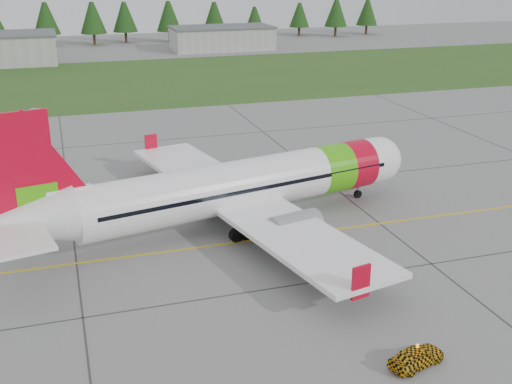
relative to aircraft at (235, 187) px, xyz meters
name	(u,v)px	position (x,y,z in m)	size (l,w,h in m)	color
ground	(305,284)	(1.74, -11.55, -3.36)	(320.00, 320.00, 0.00)	gray
aircraft	(235,187)	(0.00, 0.00, 0.00)	(38.03, 35.65, 11.65)	white
follow_me_car	(418,339)	(4.06, -22.25, -1.63)	(1.39, 1.18, 3.46)	#F6AF0D
service_van	(34,104)	(-16.39, 44.82, -1.28)	(1.45, 1.37, 4.16)	silver
grass_strip	(140,80)	(1.74, 70.45, -3.34)	(320.00, 50.00, 0.03)	#30561E
taxi_guideline	(269,238)	(1.74, -3.55, -3.35)	(120.00, 0.25, 0.02)	gold
hangar_east	(222,39)	(26.74, 106.45, -0.76)	(24.00, 12.00, 5.20)	#A8A8A3
treeline	(109,24)	(1.74, 126.45, 1.64)	(160.00, 8.00, 10.00)	#1C3F14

